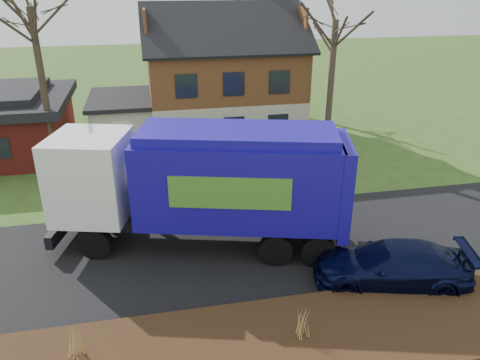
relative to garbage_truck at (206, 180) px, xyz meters
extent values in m
plane|color=#334B19|center=(0.91, -0.52, -2.66)|extent=(120.00, 120.00, 0.00)
cube|color=black|center=(0.91, -0.52, -2.65)|extent=(80.00, 7.00, 0.02)
cube|color=black|center=(0.91, -5.82, -2.51)|extent=(80.00, 3.50, 0.30)
cube|color=beige|center=(2.91, 13.48, -1.31)|extent=(9.00, 7.50, 2.70)
cube|color=#523117|center=(2.91, 13.48, 1.44)|extent=(9.00, 7.50, 2.80)
cube|color=beige|center=(-3.29, 12.98, -1.36)|extent=(3.50, 5.50, 2.60)
cube|color=black|center=(-3.29, 12.98, 0.06)|extent=(3.90, 5.90, 0.24)
cylinder|color=black|center=(-4.10, -0.11, -2.06)|extent=(1.25, 0.70, 1.18)
cylinder|color=black|center=(-3.47, 2.19, -2.06)|extent=(1.25, 0.70, 1.18)
cylinder|color=black|center=(2.15, -1.83, -2.06)|extent=(1.25, 0.70, 1.18)
cylinder|color=black|center=(2.78, 0.48, -2.06)|extent=(1.25, 0.70, 1.18)
cylinder|color=black|center=(3.58, -2.22, -2.06)|extent=(1.25, 0.70, 1.18)
cylinder|color=black|center=(4.21, 0.09, -2.06)|extent=(1.25, 0.70, 1.18)
cube|color=black|center=(0.05, -0.01, -1.69)|extent=(9.79, 3.90, 0.40)
cube|color=white|center=(-4.06, 1.11, 0.07)|extent=(3.27, 3.43, 3.07)
cube|color=black|center=(-5.27, 1.44, 0.24)|extent=(0.75, 2.44, 1.02)
cube|color=black|center=(-5.38, 1.47, -2.03)|extent=(1.03, 2.82, 0.51)
cube|color=#170C93|center=(1.10, -0.30, 0.07)|extent=(7.66, 4.64, 3.07)
cube|color=#170C93|center=(1.10, -0.30, 1.78)|extent=(7.24, 4.22, 0.34)
cube|color=#170C93|center=(4.66, -1.28, -0.04)|extent=(1.15, 2.90, 3.30)
cube|color=#4B832B|center=(0.55, -1.65, 0.19)|extent=(3.96, 1.13, 1.14)
cube|color=#4B832B|center=(1.31, 1.14, 0.19)|extent=(3.96, 1.13, 1.14)
imported|color=#A7A8AF|center=(0.33, 4.08, -1.89)|extent=(4.73, 1.90, 1.53)
imported|color=black|center=(5.55, -3.76, -1.92)|extent=(5.39, 3.26, 1.46)
cylinder|color=#393022|center=(-6.76, 8.87, 1.42)|extent=(0.34, 0.34, 8.16)
cylinder|color=#3F3326|center=(8.00, 8.33, 1.04)|extent=(0.34, 0.34, 7.39)
cylinder|color=#423027|center=(5.53, 21.67, 1.83)|extent=(0.34, 0.34, 8.96)
cone|color=tan|center=(-4.21, -5.34, -1.88)|extent=(0.04, 0.04, 0.94)
cone|color=tan|center=(-4.37, -5.34, -1.88)|extent=(0.04, 0.04, 0.94)
cone|color=tan|center=(-4.05, -5.34, -1.88)|extent=(0.04, 0.04, 0.94)
cone|color=tan|center=(-4.21, -5.21, -1.88)|extent=(0.04, 0.04, 0.94)
cone|color=tan|center=(-4.21, -5.46, -1.88)|extent=(0.04, 0.04, 0.94)
cone|color=tan|center=(1.76, -5.85, -1.90)|extent=(0.04, 0.04, 0.90)
cone|color=tan|center=(1.62, -5.85, -1.90)|extent=(0.04, 0.04, 0.90)
cone|color=tan|center=(1.91, -5.85, -1.90)|extent=(0.04, 0.04, 0.90)
cone|color=tan|center=(1.76, -5.74, -1.90)|extent=(0.04, 0.04, 0.90)
cone|color=tan|center=(1.76, -5.97, -1.90)|extent=(0.04, 0.04, 0.90)
camera|label=1|loc=(-1.96, -15.39, 6.77)|focal=35.00mm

